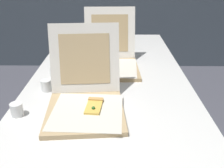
# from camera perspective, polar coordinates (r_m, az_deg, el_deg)

# --- Properties ---
(table) EXTENTS (0.94, 2.10, 0.76)m
(table) POSITION_cam_1_polar(r_m,az_deg,el_deg) (1.46, -0.73, -1.02)
(table) COLOR silver
(table) RESTS_ON ground
(pizza_box_front) EXTENTS (0.39, 0.48, 0.36)m
(pizza_box_front) POSITION_cam_1_polar(r_m,az_deg,el_deg) (1.16, -6.19, -3.54)
(pizza_box_front) COLOR tan
(pizza_box_front) RESTS_ON table
(pizza_box_middle) EXTENTS (0.37, 0.47, 0.36)m
(pizza_box_middle) POSITION_cam_1_polar(r_m,az_deg,el_deg) (1.62, -0.29, 5.59)
(pizza_box_middle) COLOR tan
(pizza_box_middle) RESTS_ON table
(cup_white_far) EXTENTS (0.06, 0.06, 0.06)m
(cup_white_far) POSITION_cam_1_polar(r_m,az_deg,el_deg) (1.79, -7.44, 6.73)
(cup_white_far) COLOR white
(cup_white_far) RESTS_ON table
(cup_white_mid) EXTENTS (0.06, 0.06, 0.06)m
(cup_white_mid) POSITION_cam_1_polar(r_m,az_deg,el_deg) (1.53, -13.26, 2.77)
(cup_white_mid) COLOR white
(cup_white_mid) RESTS_ON table
(cup_white_near_left) EXTENTS (0.06, 0.06, 0.06)m
(cup_white_near_left) POSITION_cam_1_polar(r_m,az_deg,el_deg) (1.19, -21.34, -5.58)
(cup_white_near_left) COLOR white
(cup_white_near_left) RESTS_ON table
(cup_white_near_center) EXTENTS (0.06, 0.06, 0.06)m
(cup_white_near_center) POSITION_cam_1_polar(r_m,az_deg,el_deg) (1.37, -15.12, -0.32)
(cup_white_near_center) COLOR white
(cup_white_near_center) RESTS_ON table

